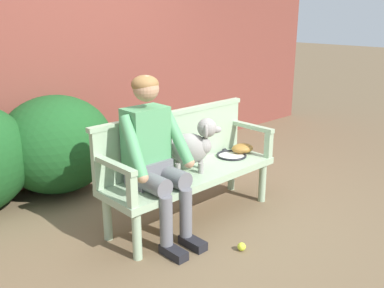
{
  "coord_description": "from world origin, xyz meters",
  "views": [
    {
      "loc": [
        -2.36,
        -2.51,
        1.77
      ],
      "look_at": [
        0.0,
        0.0,
        0.7
      ],
      "focal_mm": 39.91,
      "sensor_mm": 36.0,
      "label": 1
    }
  ],
  "objects_px": {
    "tennis_racket": "(230,154)",
    "baseball_glove": "(242,148)",
    "tennis_ball": "(242,247)",
    "person_seated": "(153,153)",
    "dog_on_bench": "(194,145)",
    "garden_bench": "(192,178)"
  },
  "relations": [
    {
      "from": "dog_on_bench",
      "to": "tennis_ball",
      "type": "xyz_separation_m",
      "value": [
        -0.12,
        -0.67,
        -0.65
      ]
    },
    {
      "from": "tennis_racket",
      "to": "tennis_ball",
      "type": "height_order",
      "value": "tennis_racket"
    },
    {
      "from": "tennis_ball",
      "to": "baseball_glove",
      "type": "bearing_deg",
      "value": 40.79
    },
    {
      "from": "baseball_glove",
      "to": "tennis_ball",
      "type": "distance_m",
      "value": 1.15
    },
    {
      "from": "person_seated",
      "to": "tennis_ball",
      "type": "distance_m",
      "value": 1.0
    },
    {
      "from": "person_seated",
      "to": "dog_on_bench",
      "type": "relative_size",
      "value": 2.82
    },
    {
      "from": "dog_on_bench",
      "to": "tennis_racket",
      "type": "relative_size",
      "value": 0.81
    },
    {
      "from": "tennis_racket",
      "to": "garden_bench",
      "type": "bearing_deg",
      "value": -173.63
    },
    {
      "from": "tennis_racket",
      "to": "person_seated",
      "type": "bearing_deg",
      "value": -175.52
    },
    {
      "from": "person_seated",
      "to": "baseball_glove",
      "type": "bearing_deg",
      "value": 2.49
    },
    {
      "from": "tennis_racket",
      "to": "baseball_glove",
      "type": "distance_m",
      "value": 0.15
    },
    {
      "from": "garden_bench",
      "to": "dog_on_bench",
      "type": "relative_size",
      "value": 3.53
    },
    {
      "from": "person_seated",
      "to": "tennis_racket",
      "type": "xyz_separation_m",
      "value": [
        1.0,
        0.08,
        -0.26
      ]
    },
    {
      "from": "baseball_glove",
      "to": "tennis_ball",
      "type": "relative_size",
      "value": 3.33
    },
    {
      "from": "person_seated",
      "to": "baseball_glove",
      "type": "height_order",
      "value": "person_seated"
    },
    {
      "from": "tennis_racket",
      "to": "tennis_ball",
      "type": "relative_size",
      "value": 8.73
    },
    {
      "from": "baseball_glove",
      "to": "dog_on_bench",
      "type": "bearing_deg",
      "value": -159.12
    },
    {
      "from": "baseball_glove",
      "to": "person_seated",
      "type": "bearing_deg",
      "value": -158.81
    },
    {
      "from": "dog_on_bench",
      "to": "baseball_glove",
      "type": "height_order",
      "value": "dog_on_bench"
    },
    {
      "from": "garden_bench",
      "to": "tennis_ball",
      "type": "bearing_deg",
      "value": -98.01
    },
    {
      "from": "person_seated",
      "to": "dog_on_bench",
      "type": "height_order",
      "value": "person_seated"
    },
    {
      "from": "person_seated",
      "to": "dog_on_bench",
      "type": "distance_m",
      "value": 0.46
    }
  ]
}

